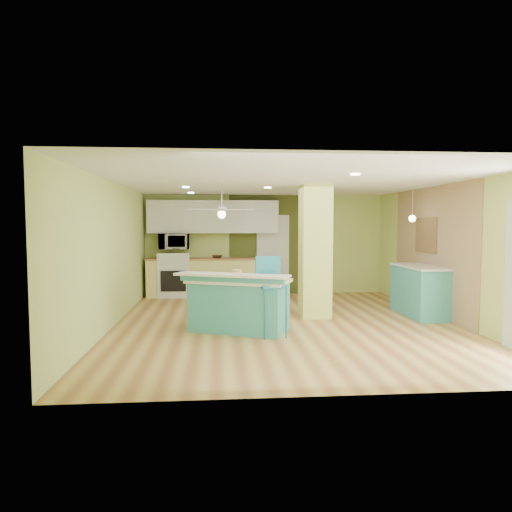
{
  "coord_description": "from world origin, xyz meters",
  "views": [
    {
      "loc": [
        -1.18,
        -8.0,
        1.77
      ],
      "look_at": [
        -0.48,
        0.4,
        1.18
      ],
      "focal_mm": 32.0,
      "sensor_mm": 36.0,
      "label": 1
    }
  ],
  "objects_px": {
    "canister": "(237,275)",
    "side_counter": "(419,290)",
    "fruit_bowl": "(217,257)",
    "peninsula": "(239,304)",
    "bar_stool": "(270,283)"
  },
  "relations": [
    {
      "from": "canister",
      "to": "side_counter",
      "type": "bearing_deg",
      "value": 14.93
    },
    {
      "from": "fruit_bowl",
      "to": "canister",
      "type": "bearing_deg",
      "value": -84.7
    },
    {
      "from": "peninsula",
      "to": "side_counter",
      "type": "bearing_deg",
      "value": 38.36
    },
    {
      "from": "bar_stool",
      "to": "canister",
      "type": "xyz_separation_m",
      "value": [
        -0.51,
        0.39,
        0.09
      ]
    },
    {
      "from": "bar_stool",
      "to": "side_counter",
      "type": "bearing_deg",
      "value": 10.92
    },
    {
      "from": "peninsula",
      "to": "canister",
      "type": "distance_m",
      "value": 0.48
    },
    {
      "from": "fruit_bowl",
      "to": "canister",
      "type": "distance_m",
      "value": 3.69
    },
    {
      "from": "side_counter",
      "to": "canister",
      "type": "xyz_separation_m",
      "value": [
        -3.57,
        -0.95,
        0.45
      ]
    },
    {
      "from": "peninsula",
      "to": "bar_stool",
      "type": "distance_m",
      "value": 0.7
    },
    {
      "from": "bar_stool",
      "to": "fruit_bowl",
      "type": "height_order",
      "value": "bar_stool"
    },
    {
      "from": "peninsula",
      "to": "canister",
      "type": "height_order",
      "value": "canister"
    },
    {
      "from": "fruit_bowl",
      "to": "bar_stool",
      "type": "bearing_deg",
      "value": -78.2
    },
    {
      "from": "peninsula",
      "to": "side_counter",
      "type": "xyz_separation_m",
      "value": [
        3.54,
        1.0,
        0.03
      ]
    },
    {
      "from": "bar_stool",
      "to": "side_counter",
      "type": "xyz_separation_m",
      "value": [
        3.06,
        1.34,
        -0.36
      ]
    },
    {
      "from": "side_counter",
      "to": "fruit_bowl",
      "type": "distance_m",
      "value": 4.79
    }
  ]
}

